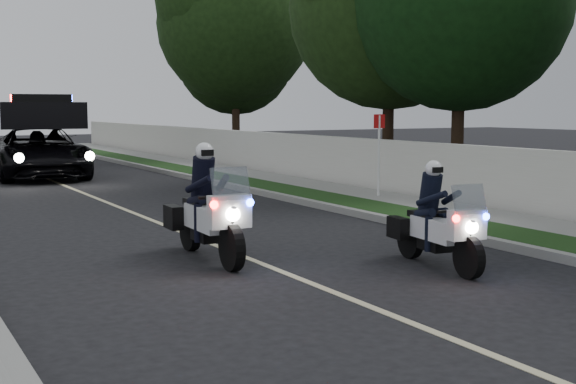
{
  "coord_description": "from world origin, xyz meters",
  "views": [
    {
      "loc": [
        -5.12,
        -6.68,
        2.38
      ],
      "look_at": [
        0.8,
        3.89,
        1.0
      ],
      "focal_mm": 46.7,
      "sensor_mm": 36.0,
      "label": 1
    }
  ],
  "objects": [
    {
      "name": "property_wall",
      "position": [
        7.1,
        10.0,
        0.75
      ],
      "size": [
        0.22,
        60.0,
        1.5
      ],
      "primitive_type": "cube",
      "color": "beige",
      "rests_on": "ground"
    },
    {
      "name": "sidewalk_right",
      "position": [
        6.1,
        10.0,
        0.08
      ],
      "size": [
        1.4,
        60.0,
        0.16
      ],
      "primitive_type": "cube",
      "color": "gray",
      "rests_on": "ground"
    },
    {
      "name": "tree_right_b",
      "position": [
        9.33,
        12.6,
        0.0
      ],
      "size": [
        7.26,
        7.26,
        10.62
      ],
      "primitive_type": null,
      "rotation": [
        0.0,
        0.0,
        0.15
      ],
      "color": "#203D14",
      "rests_on": "ground"
    },
    {
      "name": "grass_verge",
      "position": [
        4.8,
        10.0,
        0.08
      ],
      "size": [
        1.2,
        60.0,
        0.16
      ],
      "primitive_type": "cube",
      "color": "#193814",
      "rests_on": "ground"
    },
    {
      "name": "tree_right_e",
      "position": [
        10.24,
        25.86,
        0.0
      ],
      "size": [
        7.07,
        7.07,
        9.35
      ],
      "primitive_type": null,
      "rotation": [
        0.0,
        0.0,
        0.32
      ],
      "color": "black",
      "rests_on": "ground"
    },
    {
      "name": "curb_right",
      "position": [
        4.1,
        10.0,
        0.07
      ],
      "size": [
        0.2,
        60.0,
        0.15
      ],
      "primitive_type": "cube",
      "color": "gray",
      "rests_on": "ground"
    },
    {
      "name": "ground",
      "position": [
        0.0,
        0.0,
        0.0
      ],
      "size": [
        120.0,
        120.0,
        0.0
      ],
      "primitive_type": "plane",
      "color": "black",
      "rests_on": "ground"
    },
    {
      "name": "police_moto_left",
      "position": [
        -0.57,
        3.98,
        0.0
      ],
      "size": [
        0.84,
        2.19,
        1.84
      ],
      "primitive_type": null,
      "rotation": [
        0.0,
        0.0,
        -0.04
      ],
      "color": "silver",
      "rests_on": "ground"
    },
    {
      "name": "lane_marking",
      "position": [
        0.0,
        10.0,
        0.0
      ],
      "size": [
        0.12,
        50.0,
        0.01
      ],
      "primitive_type": "cube",
      "color": "#BFB78C",
      "rests_on": "ground"
    },
    {
      "name": "sign_post",
      "position": [
        6.0,
        8.52,
        0.0
      ],
      "size": [
        0.38,
        0.38,
        2.27
      ],
      "primitive_type": null,
      "rotation": [
        0.0,
        0.0,
        0.07
      ],
      "color": "red",
      "rests_on": "ground"
    },
    {
      "name": "tree_right_d",
      "position": [
        9.82,
        24.94,
        0.0
      ],
      "size": [
        9.11,
        9.11,
        11.92
      ],
      "primitive_type": null,
      "rotation": [
        0.0,
        0.0,
        0.34
      ],
      "color": "#1D3A13",
      "rests_on": "ground"
    },
    {
      "name": "police_moto_right",
      "position": [
        2.16,
        1.79,
        0.0
      ],
      "size": [
        0.89,
        1.95,
        1.6
      ],
      "primitive_type": null,
      "rotation": [
        0.0,
        0.0,
        -0.13
      ],
      "color": "silver",
      "rests_on": "ground"
    },
    {
      "name": "police_suv",
      "position": [
        -0.09,
        19.56,
        0.0
      ],
      "size": [
        3.32,
        6.36,
        2.99
      ],
      "primitive_type": "imported",
      "rotation": [
        0.0,
        0.0,
        -0.08
      ],
      "color": "black",
      "rests_on": "ground"
    },
    {
      "name": "tree_right_c",
      "position": [
        9.7,
        9.78,
        0.0
      ],
      "size": [
        6.58,
        6.58,
        10.42
      ],
      "primitive_type": null,
      "rotation": [
        0.0,
        0.0,
        0.05
      ],
      "color": "black",
      "rests_on": "ground"
    }
  ]
}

